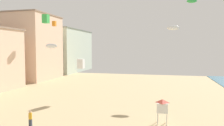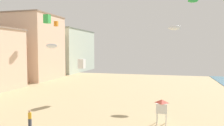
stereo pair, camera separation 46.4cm
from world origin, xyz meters
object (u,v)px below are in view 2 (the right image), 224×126
(kite_orange_box, at_px, (56,24))
(kite_green_box_2, at_px, (47,19))
(kite_white_parafoil_2, at_px, (175,28))
(kite_flyer, at_px, (30,117))
(lifeguard_stand, at_px, (162,106))
(kite_green_parafoil, at_px, (193,1))
(kite_white_box_2, at_px, (82,64))
(kite_white_parafoil, at_px, (52,46))

(kite_orange_box, bearing_deg, kite_green_box_2, -68.39)
(kite_white_parafoil_2, bearing_deg, kite_flyer, -125.64)
(kite_flyer, xyz_separation_m, kite_white_parafoil_2, (14.11, 19.68, 10.38))
(lifeguard_stand, distance_m, kite_green_box_2, 24.91)
(lifeguard_stand, distance_m, kite_orange_box, 33.81)
(kite_white_parafoil_2, height_order, kite_green_parafoil, kite_green_parafoil)
(kite_flyer, relative_size, kite_green_box_2, 1.11)
(kite_flyer, distance_m, kite_green_box_2, 20.29)
(lifeguard_stand, relative_size, kite_white_box_2, 1.74)
(lifeguard_stand, bearing_deg, kite_flyer, -149.47)
(kite_flyer, height_order, kite_white_box_2, kite_white_box_2)
(lifeguard_stand, bearing_deg, kite_green_parafoil, 83.57)
(kite_orange_box, relative_size, kite_white_box_2, 0.76)
(kite_white_parafoil, xyz_separation_m, kite_green_box_2, (-5.90, 8.71, 4.74))
(kite_flyer, height_order, kite_white_parafoil_2, kite_white_parafoil_2)
(kite_white_parafoil, bearing_deg, kite_green_box_2, 124.11)
(kite_green_parafoil, bearing_deg, kite_green_box_2, -178.38)
(kite_orange_box, relative_size, kite_green_parafoil, 0.77)
(kite_flyer, height_order, kite_green_parafoil, kite_green_parafoil)
(kite_white_box_2, bearing_deg, kite_green_parafoil, 9.33)
(lifeguard_stand, xyz_separation_m, kite_orange_box, (-23.74, 21.16, 11.48))
(lifeguard_stand, bearing_deg, kite_white_parafoil, -176.03)
(lifeguard_stand, bearing_deg, kite_green_box_2, 163.66)
(lifeguard_stand, relative_size, kite_white_parafoil_2, 1.26)
(kite_white_parafoil, relative_size, kite_white_parafoil_2, 0.78)
(kite_orange_box, height_order, kite_green_box_2, kite_orange_box)
(kite_white_parafoil_2, distance_m, kite_white_box_2, 16.57)
(kite_white_box_2, relative_size, kite_green_parafoil, 1.01)
(kite_orange_box, bearing_deg, kite_white_parafoil_2, -12.62)
(kite_green_box_2, bearing_deg, kite_white_box_2, -15.83)
(kite_orange_box, xyz_separation_m, kite_white_parafoil, (10.04, -19.15, -5.22))
(kite_white_parafoil, bearing_deg, kite_white_parafoil_2, 41.70)
(kite_orange_box, distance_m, kite_green_parafoil, 29.33)
(kite_green_parafoil, bearing_deg, lifeguard_stand, -108.77)
(kite_orange_box, bearing_deg, kite_white_parafoil, -62.34)
(kite_green_parafoil, bearing_deg, kite_flyer, -136.75)
(kite_flyer, xyz_separation_m, kite_green_parafoil, (16.53, 15.55, 13.82))
(kite_white_box_2, bearing_deg, kite_flyer, -90.83)
(kite_flyer, bearing_deg, kite_white_box_2, 9.35)
(kite_white_parafoil, bearing_deg, kite_white_box_2, 79.54)
(lifeguard_stand, distance_m, kite_white_parafoil, 15.20)
(kite_flyer, distance_m, kite_orange_box, 30.30)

